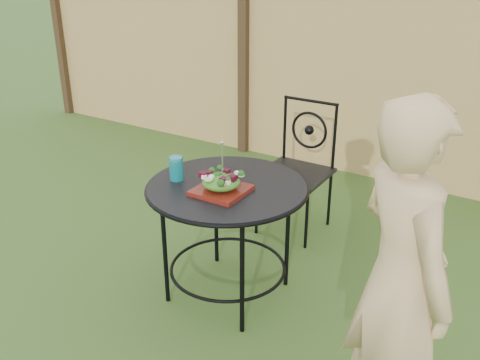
{
  "coord_description": "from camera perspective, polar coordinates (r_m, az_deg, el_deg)",
  "views": [
    {
      "loc": [
        1.42,
        -2.29,
        1.96
      ],
      "look_at": [
        -0.03,
        0.04,
        0.75
      ],
      "focal_mm": 40.0,
      "sensor_mm": 36.0,
      "label": 1
    }
  ],
  "objects": [
    {
      "name": "ground",
      "position": [
        3.33,
        0.11,
        -12.25
      ],
      "size": [
        60.0,
        60.0,
        0.0
      ],
      "primitive_type": "plane",
      "color": "#234516",
      "rests_on": "ground"
    },
    {
      "name": "fence",
      "position": [
        4.81,
        14.28,
        10.94
      ],
      "size": [
        8.0,
        0.12,
        1.9
      ],
      "color": "#DCB46C",
      "rests_on": "ground"
    },
    {
      "name": "patio_table",
      "position": [
        3.06,
        -1.37,
        -2.92
      ],
      "size": [
        0.92,
        0.92,
        0.72
      ],
      "color": "black",
      "rests_on": "ground"
    },
    {
      "name": "patio_chair",
      "position": [
        3.9,
        6.27,
        1.67
      ],
      "size": [
        0.46,
        0.46,
        0.95
      ],
      "color": "black",
      "rests_on": "ground"
    },
    {
      "name": "diner",
      "position": [
        2.22,
        16.72,
        -10.3
      ],
      "size": [
        0.65,
        0.64,
        1.51
      ],
      "primitive_type": "imported",
      "rotation": [
        0.0,
        0.0,
        2.41
      ],
      "color": "tan",
      "rests_on": "ground"
    },
    {
      "name": "salad_plate",
      "position": [
        2.91,
        -2.01,
        -1.11
      ],
      "size": [
        0.27,
        0.27,
        0.02
      ],
      "primitive_type": "cube",
      "color": "#490A0A",
      "rests_on": "patio_table"
    },
    {
      "name": "salad",
      "position": [
        2.89,
        -2.02,
        -0.17
      ],
      "size": [
        0.21,
        0.21,
        0.08
      ],
      "primitive_type": "ellipsoid",
      "color": "#235614",
      "rests_on": "salad_plate"
    },
    {
      "name": "fork",
      "position": [
        2.84,
        -1.89,
        2.18
      ],
      "size": [
        0.01,
        0.01,
        0.18
      ],
      "primitive_type": "cylinder",
      "color": "silver",
      "rests_on": "salad"
    },
    {
      "name": "drinking_glass",
      "position": [
        3.07,
        -6.81,
        1.25
      ],
      "size": [
        0.08,
        0.08,
        0.14
      ],
      "primitive_type": "cylinder",
      "color": "#0A757F",
      "rests_on": "patio_table"
    }
  ]
}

